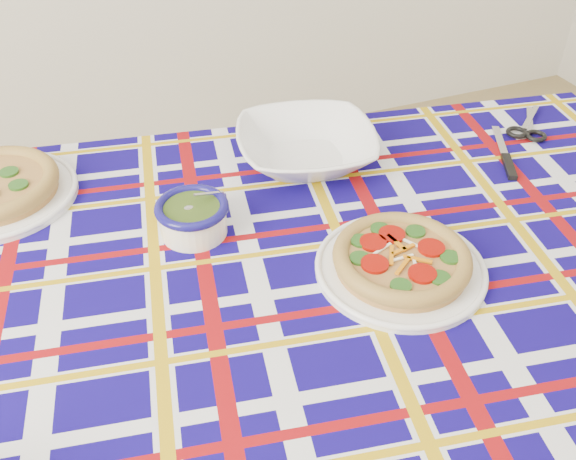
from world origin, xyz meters
name	(u,v)px	position (x,y,z in m)	size (l,w,h in m)	color
dining_table	(303,301)	(0.00, 0.46, 0.61)	(1.58, 1.14, 0.68)	brown
tablecloth	(303,291)	(0.00, 0.46, 0.64)	(1.48, 0.93, 0.10)	#0E055F
main_focaccia_plate	(402,259)	(0.14, 0.40, 0.71)	(0.27, 0.27, 0.05)	#B17B3E
pesto_bowl	(193,215)	(-0.13, 0.61, 0.72)	(0.12, 0.12, 0.07)	#263B10
serving_bowl	(306,147)	(0.13, 0.74, 0.72)	(0.26, 0.26, 0.06)	white
table_knife	(501,142)	(0.51, 0.66, 0.69)	(0.21, 0.02, 0.01)	silver
kitchen_scissors	(530,119)	(0.62, 0.71, 0.69)	(0.18, 0.08, 0.02)	silver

